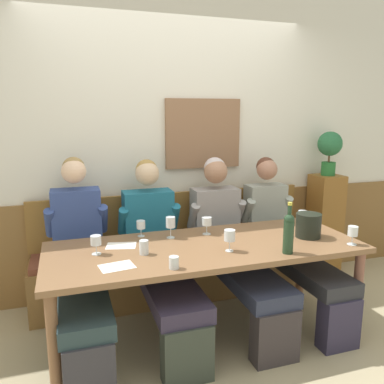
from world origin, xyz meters
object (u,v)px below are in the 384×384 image
(potted_plant, at_px, (330,148))
(wine_glass_by_bottle, at_px, (96,241))
(wine_glass_mid_left, at_px, (171,223))
(ice_bucket, at_px, (308,225))
(wall_bench, at_px, (179,266))
(wine_glass_left_end, at_px, (353,232))
(wine_glass_near_bucket, at_px, (207,222))
(person_left_seat, at_px, (286,237))
(water_tumbler_right, at_px, (174,263))
(wine_glass_center_rear, at_px, (302,215))
(dining_table, at_px, (206,254))
(person_center_right_seat, at_px, (158,248))
(person_center_left_seat, at_px, (80,255))
(person_right_seat, at_px, (230,240))
(wine_glass_center_front, at_px, (141,226))
(wine_bottle_clear_water, at_px, (289,232))
(water_tumbler_left, at_px, (144,247))
(wine_glass_right_end, at_px, (230,236))

(potted_plant, bearing_deg, wine_glass_by_bottle, -163.56)
(wine_glass_mid_left, bearing_deg, ice_bucket, -16.84)
(wall_bench, relative_size, wine_glass_left_end, 18.57)
(wine_glass_mid_left, bearing_deg, wine_glass_near_bucket, -0.08)
(ice_bucket, bearing_deg, person_left_seat, 83.31)
(person_left_seat, bearing_deg, wine_glass_by_bottle, -170.94)
(water_tumbler_right, bearing_deg, wine_glass_center_rear, 22.70)
(person_left_seat, bearing_deg, wine_glass_near_bucket, -174.30)
(dining_table, bearing_deg, wine_glass_center_rear, 10.95)
(person_center_right_seat, bearing_deg, person_center_left_seat, 179.46)
(water_tumbler_right, bearing_deg, person_right_seat, 45.29)
(wine_glass_left_end, relative_size, wine_glass_center_front, 1.11)
(person_center_left_seat, distance_m, wine_glass_center_rear, 1.81)
(wine_bottle_clear_water, distance_m, wine_glass_mid_left, 0.88)
(person_center_right_seat, xyz_separation_m, water_tumbler_left, (-0.18, -0.38, 0.16))
(wine_glass_by_bottle, bearing_deg, wine_glass_left_end, -11.89)
(person_left_seat, bearing_deg, wine_glass_center_rear, -63.93)
(wine_glass_center_rear, distance_m, wine_glass_left_end, 0.51)
(person_right_seat, bearing_deg, potted_plant, 18.33)
(wine_glass_right_end, distance_m, wine_glass_near_bucket, 0.41)
(person_center_right_seat, bearing_deg, wall_bench, 53.65)
(dining_table, height_order, wine_glass_center_rear, wine_glass_center_rear)
(wine_glass_near_bucket, bearing_deg, wine_bottle_clear_water, -56.02)
(person_center_right_seat, height_order, wine_bottle_clear_water, person_center_right_seat)
(wine_glass_right_end, bearing_deg, dining_table, 123.30)
(person_center_left_seat, bearing_deg, person_center_right_seat, -0.54)
(wine_glass_near_bucket, distance_m, wine_glass_center_front, 0.51)
(person_center_right_seat, relative_size, water_tumbler_right, 16.98)
(wine_glass_mid_left, bearing_deg, dining_table, -49.83)
(wine_glass_by_bottle, bearing_deg, wine_bottle_clear_water, -17.09)
(person_left_seat, bearing_deg, wine_glass_left_end, -76.20)
(person_left_seat, xyz_separation_m, wine_bottle_clear_water, (-0.38, -0.64, 0.27))
(wine_bottle_clear_water, xyz_separation_m, wine_glass_center_rear, (0.45, 0.51, -0.05))
(wine_glass_near_bucket, bearing_deg, potted_plant, 18.94)
(wine_bottle_clear_water, relative_size, water_tumbler_right, 4.60)
(wine_bottle_clear_water, height_order, wine_glass_right_end, wine_bottle_clear_water)
(person_center_left_seat, xyz_separation_m, wine_glass_by_bottle, (0.10, -0.28, 0.18))
(person_center_left_seat, relative_size, person_right_seat, 1.00)
(person_left_seat, distance_m, wine_glass_right_end, 0.92)
(potted_plant, bearing_deg, person_left_seat, -149.07)
(wine_glass_right_end, height_order, water_tumbler_left, wine_glass_right_end)
(wine_glass_near_bucket, xyz_separation_m, wine_glass_left_end, (0.92, -0.56, -0.01))
(dining_table, xyz_separation_m, person_center_left_seat, (-0.87, 0.34, -0.02))
(person_center_right_seat, height_order, person_left_seat, person_center_right_seat)
(wine_bottle_clear_water, height_order, wine_glass_center_front, wine_bottle_clear_water)
(wall_bench, relative_size, water_tumbler_right, 33.12)
(person_center_right_seat, relative_size, water_tumbler_left, 13.42)
(wine_bottle_clear_water, xyz_separation_m, wine_glass_mid_left, (-0.67, 0.57, -0.04))
(wall_bench, height_order, water_tumbler_right, wall_bench)
(wine_glass_left_end, bearing_deg, ice_bucket, 128.50)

